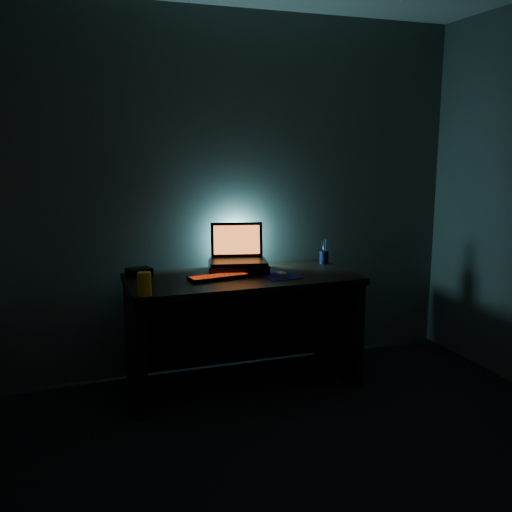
{
  "coord_description": "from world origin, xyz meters",
  "views": [
    {
      "loc": [
        -1.11,
        -1.86,
        1.58
      ],
      "look_at": [
        0.08,
        1.57,
        0.89
      ],
      "focal_mm": 40.0,
      "sensor_mm": 36.0,
      "label": 1
    }
  ],
  "objects": [
    {
      "name": "mouse",
      "position": [
        0.23,
        1.51,
        0.77
      ],
      "size": [
        0.06,
        0.09,
        0.03
      ],
      "primitive_type": "cube",
      "rotation": [
        0.0,
        0.0,
        0.07
      ],
      "color": "gray",
      "rests_on": "mousepad"
    },
    {
      "name": "room",
      "position": [
        0.0,
        0.0,
        1.25
      ],
      "size": [
        3.5,
        4.0,
        2.5
      ],
      "color": "black",
      "rests_on": "ground"
    },
    {
      "name": "pen_cup",
      "position": [
        0.68,
        1.81,
        0.8
      ],
      "size": [
        0.08,
        0.08,
        0.09
      ],
      "primitive_type": "cylinder",
      "rotation": [
        0.0,
        0.0,
        -0.26
      ],
      "color": "black",
      "rests_on": "desk"
    },
    {
      "name": "desk",
      "position": [
        0.0,
        1.67,
        0.49
      ],
      "size": [
        1.5,
        0.7,
        0.75
      ],
      "color": "black",
      "rests_on": "ground"
    },
    {
      "name": "router",
      "position": [
        -0.64,
        1.85,
        0.78
      ],
      "size": [
        0.18,
        0.16,
        0.05
      ],
      "rotation": [
        0.0,
        0.0,
        0.27
      ],
      "color": "black",
      "rests_on": "desk"
    },
    {
      "name": "keyboard",
      "position": [
        -0.17,
        1.59,
        0.76
      ],
      "size": [
        0.4,
        0.18,
        0.02
      ],
      "rotation": [
        0.0,
        0.0,
        0.15
      ],
      "color": "black",
      "rests_on": "desk"
    },
    {
      "name": "laptop",
      "position": [
        0.03,
        1.81,
        0.87
      ],
      "size": [
        0.43,
        0.36,
        0.26
      ],
      "rotation": [
        0.0,
        0.0,
        -0.23
      ],
      "color": "black",
      "rests_on": "riser"
    },
    {
      "name": "riser",
      "position": [
        0.02,
        1.76,
        0.78
      ],
      "size": [
        0.46,
        0.38,
        0.06
      ],
      "primitive_type": "cube",
      "rotation": [
        0.0,
        0.0,
        -0.23
      ],
      "color": "black",
      "rests_on": "desk"
    },
    {
      "name": "juice_glass",
      "position": [
        -0.68,
        1.32,
        0.82
      ],
      "size": [
        0.1,
        0.1,
        0.14
      ],
      "primitive_type": "cylinder",
      "rotation": [
        0.0,
        0.0,
        -0.36
      ],
      "color": "yellow",
      "rests_on": "desk"
    },
    {
      "name": "mousepad",
      "position": [
        0.23,
        1.51,
        0.75
      ],
      "size": [
        0.23,
        0.21,
        0.0
      ],
      "primitive_type": "cube",
      "rotation": [
        0.0,
        0.0,
        0.07
      ],
      "color": "#0D145B",
      "rests_on": "desk"
    }
  ]
}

